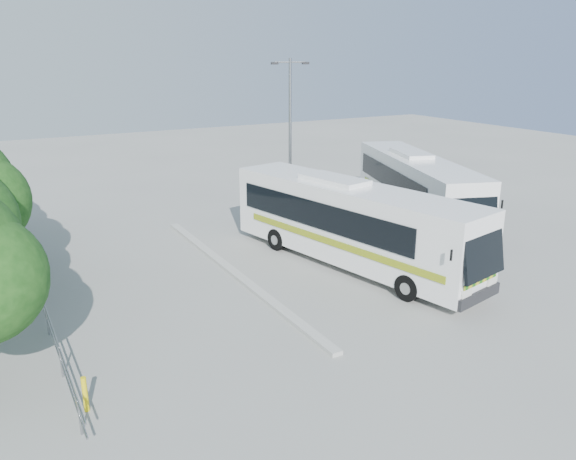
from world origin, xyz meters
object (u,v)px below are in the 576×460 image
coach_main (351,222)px  coach_adjacent (417,187)px  bollard (85,394)px  lamppost (290,131)px

coach_main → coach_adjacent: (7.25, 3.86, -0.02)m
coach_main → bollard: size_ratio=13.22×
coach_main → lamppost: (1.87, 8.73, 2.91)m
coach_adjacent → lamppost: 7.83m
bollard → lamppost: bearing=44.9°
coach_adjacent → coach_main: bearing=-132.5°
coach_main → lamppost: 9.39m
coach_main → coach_adjacent: bearing=16.3°
coach_adjacent → bollard: (-19.69, -9.36, -1.46)m
coach_main → bollard: bearing=-167.8°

